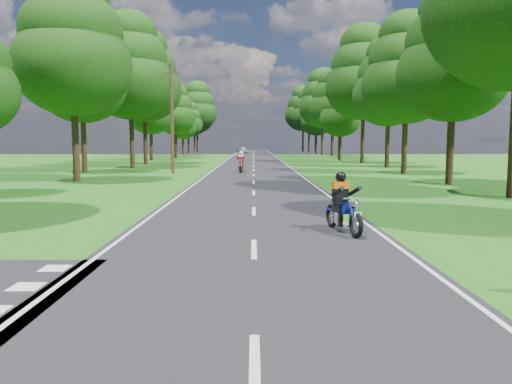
{
  "coord_description": "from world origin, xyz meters",
  "views": [
    {
      "loc": [
        -0.01,
        -9.01,
        2.45
      ],
      "look_at": [
        0.06,
        4.0,
        1.1
      ],
      "focal_mm": 35.0,
      "sensor_mm": 36.0,
      "label": 1
    }
  ],
  "objects": [
    {
      "name": "treeline",
      "position": [
        1.43,
        60.06,
        8.25
      ],
      "size": [
        40.0,
        115.35,
        14.78
      ],
      "color": "black",
      "rests_on": "ground"
    },
    {
      "name": "main_road",
      "position": [
        0.0,
        50.0,
        0.01
      ],
      "size": [
        7.0,
        140.0,
        0.02
      ],
      "primitive_type": "cube",
      "color": "black",
      "rests_on": "ground"
    },
    {
      "name": "ground",
      "position": [
        0.0,
        0.0,
        0.0
      ],
      "size": [
        160.0,
        160.0,
        0.0
      ],
      "primitive_type": "plane",
      "color": "#215A14",
      "rests_on": "ground"
    },
    {
      "name": "distant_car",
      "position": [
        -2.02,
        85.91,
        0.63
      ],
      "size": [
        2.58,
        3.87,
        1.22
      ],
      "primitive_type": "imported",
      "rotation": [
        0.0,
        0.0,
        0.35
      ],
      "color": "#BBBDC2",
      "rests_on": "main_road"
    },
    {
      "name": "rider_far_red",
      "position": [
        -0.96,
        28.86,
        0.84
      ],
      "size": [
        0.72,
        2.0,
        1.65
      ],
      "primitive_type": null,
      "rotation": [
        0.0,
        0.0,
        -0.03
      ],
      "color": "#A6130C",
      "rests_on": "main_road"
    },
    {
      "name": "telegraph_pole",
      "position": [
        -6.0,
        28.0,
        4.07
      ],
      "size": [
        1.2,
        0.26,
        8.0
      ],
      "color": "#382616",
      "rests_on": "ground"
    },
    {
      "name": "rider_near_blue",
      "position": [
        2.37,
        4.02,
        0.82
      ],
      "size": [
        1.06,
        2.02,
        1.61
      ],
      "primitive_type": null,
      "rotation": [
        0.0,
        0.0,
        0.23
      ],
      "color": "#0C1186",
      "rests_on": "main_road"
    },
    {
      "name": "road_markings",
      "position": [
        -0.14,
        48.13,
        0.02
      ],
      "size": [
        7.4,
        140.0,
        0.01
      ],
      "color": "silver",
      "rests_on": "main_road"
    }
  ]
}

